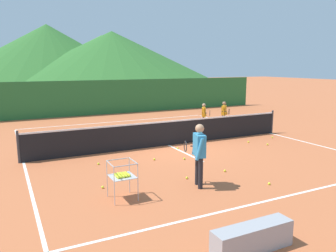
% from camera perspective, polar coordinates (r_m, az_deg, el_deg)
% --- Properties ---
extents(ground_plane, '(120.00, 120.00, 0.00)m').
position_cam_1_polar(ground_plane, '(13.02, 0.07, -3.32)').
color(ground_plane, '#BC6038').
extents(line_baseline_near, '(10.47, 0.08, 0.01)m').
position_cam_1_polar(line_baseline_near, '(8.45, 18.69, -11.60)').
color(line_baseline_near, white).
rests_on(line_baseline_near, ground).
extents(line_baseline_far, '(10.47, 0.08, 0.01)m').
position_cam_1_polar(line_baseline_far, '(18.67, -8.54, 0.77)').
color(line_baseline_far, white).
rests_on(line_baseline_far, ground).
extents(line_sideline_west, '(0.08, 12.08, 0.01)m').
position_cam_1_polar(line_sideline_west, '(11.72, -23.57, -5.76)').
color(line_sideline_west, white).
rests_on(line_sideline_west, ground).
extents(line_sideline_east, '(0.08, 12.08, 0.01)m').
position_cam_1_polar(line_sideline_east, '(16.02, 17.04, -1.17)').
color(line_sideline_east, white).
rests_on(line_sideline_east, ground).
extents(line_service_center, '(0.08, 5.07, 0.01)m').
position_cam_1_polar(line_service_center, '(13.02, 0.07, -3.31)').
color(line_service_center, white).
rests_on(line_service_center, ground).
extents(tennis_net, '(10.79, 0.08, 1.05)m').
position_cam_1_polar(tennis_net, '(12.91, 0.07, -1.17)').
color(tennis_net, '#333338').
rests_on(tennis_net, ground).
extents(instructor, '(0.44, 0.81, 1.64)m').
position_cam_1_polar(instructor, '(8.47, 5.33, -4.03)').
color(instructor, black).
rests_on(instructor, ground).
extents(student_0, '(0.43, 0.69, 1.26)m').
position_cam_1_polar(student_0, '(16.32, 6.21, 2.13)').
color(student_0, black).
rests_on(student_0, ground).
extents(student_1, '(0.50, 0.67, 1.31)m').
position_cam_1_polar(student_1, '(16.81, 9.62, 2.39)').
color(student_1, navy).
rests_on(student_1, ground).
extents(ball_cart, '(0.58, 0.58, 0.90)m').
position_cam_1_polar(ball_cart, '(7.84, -7.89, -8.37)').
color(ball_cart, '#B7B7BC').
rests_on(ball_cart, ground).
extents(tennis_ball_0, '(0.07, 0.07, 0.07)m').
position_cam_1_polar(tennis_ball_0, '(14.99, 17.48, -1.85)').
color(tennis_ball_0, yellow).
rests_on(tennis_ball_0, ground).
extents(tennis_ball_1, '(0.07, 0.07, 0.07)m').
position_cam_1_polar(tennis_ball_1, '(13.58, 16.73, -3.04)').
color(tennis_ball_1, yellow).
rests_on(tennis_ball_1, ground).
extents(tennis_ball_2, '(0.07, 0.07, 0.07)m').
position_cam_1_polar(tennis_ball_2, '(10.73, -11.87, -6.37)').
color(tennis_ball_2, yellow).
rests_on(tennis_ball_2, ground).
extents(tennis_ball_3, '(0.07, 0.07, 0.07)m').
position_cam_1_polar(tennis_ball_3, '(9.26, 3.25, -8.87)').
color(tennis_ball_3, yellow).
rests_on(tennis_ball_3, ground).
extents(tennis_ball_4, '(0.07, 0.07, 0.07)m').
position_cam_1_polar(tennis_ball_4, '(11.00, -2.36, -5.73)').
color(tennis_ball_4, yellow).
rests_on(tennis_ball_4, ground).
extents(tennis_ball_5, '(0.07, 0.07, 0.07)m').
position_cam_1_polar(tennis_ball_5, '(12.43, 1.65, -3.83)').
color(tennis_ball_5, yellow).
rests_on(tennis_ball_5, ground).
extents(tennis_ball_6, '(0.07, 0.07, 0.07)m').
position_cam_1_polar(tennis_ball_6, '(9.21, 16.99, -9.45)').
color(tennis_ball_6, yellow).
rests_on(tennis_ball_6, ground).
extents(tennis_ball_7, '(0.07, 0.07, 0.07)m').
position_cam_1_polar(tennis_ball_7, '(8.74, -11.17, -10.26)').
color(tennis_ball_7, yellow).
rests_on(tennis_ball_7, ground).
extents(tennis_ball_8, '(0.07, 0.07, 0.07)m').
position_cam_1_polar(tennis_ball_8, '(9.98, 9.74, -7.58)').
color(tennis_ball_8, yellow).
rests_on(tennis_ball_8, ground).
extents(tennis_ball_9, '(0.07, 0.07, 0.07)m').
position_cam_1_polar(tennis_ball_9, '(13.82, 13.64, -2.67)').
color(tennis_ball_9, yellow).
rests_on(tennis_ball_9, ground).
extents(tennis_ball_10, '(0.07, 0.07, 0.07)m').
position_cam_1_polar(tennis_ball_10, '(11.08, 2.83, -5.62)').
color(tennis_ball_10, yellow).
rests_on(tennis_ball_10, ground).
extents(windscreen_fence, '(23.03, 0.08, 2.17)m').
position_cam_1_polar(windscreen_fence, '(21.47, -11.22, 4.85)').
color(windscreen_fence, '#286B33').
rests_on(windscreen_fence, ground).
extents(courtside_bench, '(1.50, 0.36, 0.46)m').
position_cam_1_polar(courtside_bench, '(6.05, 14.29, -18.15)').
color(courtside_bench, '#99999E').
rests_on(courtside_bench, ground).
extents(hill_0, '(44.73, 44.73, 10.55)m').
position_cam_1_polar(hill_0, '(77.18, -9.56, 11.89)').
color(hill_0, '#2D6628').
rests_on(hill_0, ground).
extents(hill_1, '(40.77, 40.77, 10.37)m').
position_cam_1_polar(hill_1, '(85.64, -11.25, 11.61)').
color(hill_1, '#427A38').
rests_on(hill_1, ground).
extents(hill_2, '(44.61, 44.61, 12.51)m').
position_cam_1_polar(hill_2, '(84.87, -19.96, 11.93)').
color(hill_2, '#2D6628').
rests_on(hill_2, ground).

